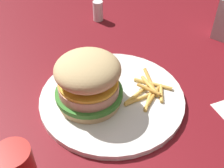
{
  "coord_description": "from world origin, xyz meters",
  "views": [
    {
      "loc": [
        0.35,
        -0.27,
        0.4
      ],
      "look_at": [
        0.02,
        -0.02,
        0.04
      ],
      "focal_mm": 45.93,
      "sensor_mm": 36.0,
      "label": 1
    }
  ],
  "objects": [
    {
      "name": "sandwich",
      "position": [
        0.01,
        -0.06,
        0.06
      ],
      "size": [
        0.13,
        0.13,
        0.1
      ],
      "color": "tan",
      "rests_on": "plate"
    },
    {
      "name": "plate",
      "position": [
        0.02,
        -0.02,
        0.01
      ],
      "size": [
        0.28,
        0.28,
        0.01
      ],
      "primitive_type": "cylinder",
      "color": "white",
      "rests_on": "ground_plane"
    },
    {
      "name": "ground_plane",
      "position": [
        0.0,
        0.0,
        0.0
      ],
      "size": [
        1.6,
        1.6,
        0.0
      ],
      "primitive_type": "plane",
      "color": "maroon"
    },
    {
      "name": "salt_shaker",
      "position": [
        -0.26,
        0.14,
        0.03
      ],
      "size": [
        0.03,
        0.03,
        0.06
      ],
      "primitive_type": "cylinder",
      "color": "white",
      "rests_on": "ground_plane"
    },
    {
      "name": "fries_pile",
      "position": [
        0.06,
        0.04,
        0.02
      ],
      "size": [
        0.1,
        0.11,
        0.01
      ],
      "color": "#E5B251",
      "rests_on": "plate"
    }
  ]
}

